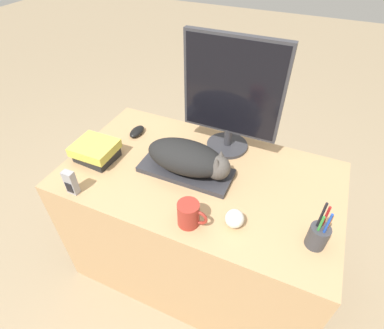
{
  "coord_description": "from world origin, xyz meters",
  "views": [
    {
      "loc": [
        0.37,
        -0.55,
        1.65
      ],
      "look_at": [
        -0.03,
        0.35,
        0.79
      ],
      "focal_mm": 28.0,
      "sensor_mm": 36.0,
      "label": 1
    }
  ],
  "objects": [
    {
      "name": "book_stack",
      "position": [
        -0.49,
        0.27,
        0.77
      ],
      "size": [
        0.19,
        0.17,
        0.09
      ],
      "color": "black",
      "rests_on": "desk"
    },
    {
      "name": "coffee_mug",
      "position": [
        0.07,
        0.09,
        0.78
      ],
      "size": [
        0.12,
        0.08,
        0.1
      ],
      "color": "#9E2D23",
      "rests_on": "desk"
    },
    {
      "name": "baseball",
      "position": [
        0.23,
        0.16,
        0.76
      ],
      "size": [
        0.07,
        0.07,
        0.07
      ],
      "color": "silver",
      "rests_on": "desk"
    },
    {
      "name": "keyboard",
      "position": [
        -0.06,
        0.35,
        0.74
      ],
      "size": [
        0.42,
        0.17,
        0.02
      ],
      "color": "#2D2D33",
      "rests_on": "desk"
    },
    {
      "name": "monitor",
      "position": [
        0.05,
        0.6,
        1.02
      ],
      "size": [
        0.45,
        0.2,
        0.55
      ],
      "color": "#333338",
      "rests_on": "desk"
    },
    {
      "name": "phone",
      "position": [
        -0.44,
        0.04,
        0.78
      ],
      "size": [
        0.05,
        0.03,
        0.11
      ],
      "color": "#99999E",
      "rests_on": "desk"
    },
    {
      "name": "desk",
      "position": [
        0.0,
        0.36,
        0.36
      ],
      "size": [
        1.24,
        0.72,
        0.73
      ],
      "color": "tan",
      "rests_on": "ground_plane"
    },
    {
      "name": "pen_cup",
      "position": [
        0.52,
        0.19,
        0.78
      ],
      "size": [
        0.07,
        0.07,
        0.21
      ],
      "color": "#38383D",
      "rests_on": "desk"
    },
    {
      "name": "cat",
      "position": [
        -0.04,
        0.35,
        0.82
      ],
      "size": [
        0.38,
        0.18,
        0.14
      ],
      "color": "black",
      "rests_on": "keyboard"
    },
    {
      "name": "ground_plane",
      "position": [
        0.0,
        0.0,
        0.0
      ],
      "size": [
        12.0,
        12.0,
        0.0
      ],
      "primitive_type": "plane",
      "color": "#998466"
    },
    {
      "name": "computer_mouse",
      "position": [
        -0.42,
        0.51,
        0.74
      ],
      "size": [
        0.06,
        0.11,
        0.03
      ],
      "color": "black",
      "rests_on": "desk"
    }
  ]
}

